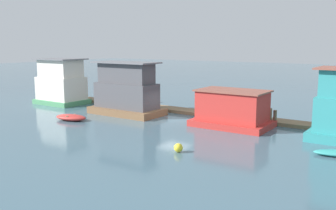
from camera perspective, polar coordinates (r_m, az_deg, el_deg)
name	(u,v)px	position (r m, az deg, el deg)	size (l,w,h in m)	color
ground_plane	(174,119)	(33.07, 0.98, -2.16)	(200.00, 200.00, 0.00)	#426070
dock_walkway	(193,112)	(35.77, 3.88, -1.06)	(42.40, 1.87, 0.30)	#846B4C
houseboat_green	(61,83)	(42.94, -15.98, 3.25)	(5.35, 3.86, 4.99)	#4C9360
houseboat_brown	(126,92)	(35.29, -6.37, 2.01)	(6.97, 3.58, 4.92)	brown
houseboat_red	(232,109)	(30.38, 9.77, -0.67)	(6.09, 3.98, 2.96)	red
dinghy_red	(71,117)	(33.56, -14.56, -1.84)	(3.16, 2.01, 0.52)	red
mooring_post_near_left	(270,117)	(31.35, 15.25, -1.79)	(0.32, 0.32, 1.45)	#846B4C
mooring_post_far_right	(275,118)	(31.23, 15.97, -1.98)	(0.28, 0.28, 1.33)	brown
mooring_post_centre	(234,114)	(32.51, 9.97, -1.33)	(0.27, 0.27, 1.31)	#846B4C
buoy_yellow	(178,148)	(23.11, 1.59, -6.53)	(0.56, 0.56, 0.56)	yellow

